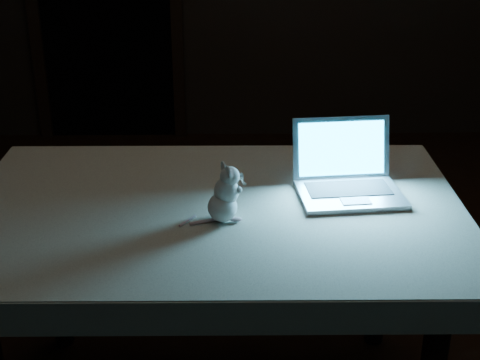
{
  "coord_description": "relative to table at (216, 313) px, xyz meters",
  "views": [
    {
      "loc": [
        -0.25,
        -2.35,
        1.8
      ],
      "look_at": [
        -0.22,
        -0.31,
        0.88
      ],
      "focal_mm": 52.0,
      "sensor_mm": 36.0,
      "label": 1
    }
  ],
  "objects": [
    {
      "name": "plush_mouse",
      "position": [
        0.03,
        -0.1,
        0.5
      ],
      "size": [
        0.15,
        0.15,
        0.18
      ],
      "primitive_type": null,
      "rotation": [
        0.0,
        0.0,
        0.14
      ],
      "color": "silver",
      "rests_on": "tablecloth"
    },
    {
      "name": "tablecloth",
      "position": [
        0.09,
        -0.02,
        0.36
      ],
      "size": [
        1.7,
        1.22,
        0.1
      ],
      "primitive_type": null,
      "rotation": [
        0.0,
        0.0,
        -0.1
      ],
      "color": "beige",
      "rests_on": "table"
    },
    {
      "name": "floor",
      "position": [
        0.3,
        0.36,
        -0.4
      ],
      "size": [
        5.0,
        5.0,
        0.0
      ],
      "primitive_type": "plane",
      "color": "black",
      "rests_on": "ground"
    },
    {
      "name": "table",
      "position": [
        0.0,
        0.0,
        0.0
      ],
      "size": [
        1.51,
        0.98,
        0.8
      ],
      "primitive_type": null,
      "rotation": [
        0.0,
        0.0,
        -0.01
      ],
      "color": "black",
      "rests_on": "floor"
    },
    {
      "name": "laptop",
      "position": [
        0.45,
        0.06,
        0.52
      ],
      "size": [
        0.36,
        0.32,
        0.23
      ],
      "primitive_type": null,
      "rotation": [
        0.0,
        0.0,
        0.1
      ],
      "color": "#A5A5AA",
      "rests_on": "tablecloth"
    }
  ]
}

